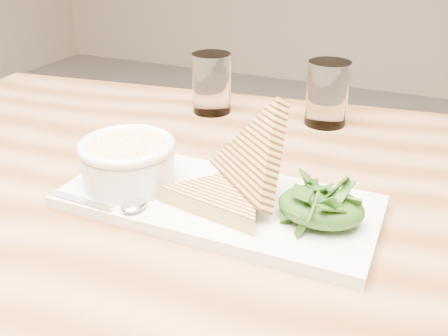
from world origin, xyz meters
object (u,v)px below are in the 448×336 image
at_px(platter, 218,202).
at_px(soup_bowl, 129,167).
at_px(glass_far, 327,93).
at_px(table_top, 190,192).
at_px(glass_near, 212,83).

xyz_separation_m(platter, soup_bowl, (-0.13, -0.01, 0.03)).
bearing_deg(platter, glass_far, 80.69).
relative_size(table_top, glass_near, 10.60).
xyz_separation_m(platter, glass_near, (-0.16, 0.33, 0.05)).
bearing_deg(platter, glass_near, 116.25).
height_order(soup_bowl, glass_near, glass_near).
bearing_deg(glass_far, platter, -99.31).
xyz_separation_m(table_top, soup_bowl, (-0.06, -0.07, 0.06)).
bearing_deg(glass_far, table_top, -112.79).
bearing_deg(soup_bowl, glass_near, 95.85).
bearing_deg(soup_bowl, platter, 6.37).
distance_m(platter, glass_far, 0.37).
relative_size(table_top, glass_far, 10.42).
bearing_deg(glass_far, soup_bowl, -116.68).
xyz_separation_m(table_top, glass_far, (0.13, 0.31, 0.08)).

